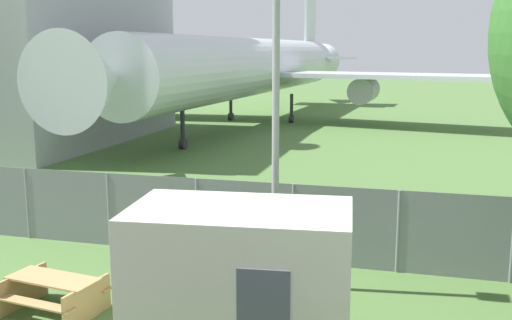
% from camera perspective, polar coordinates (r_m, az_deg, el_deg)
% --- Properties ---
extents(perimeter_fence, '(56.07, 0.07, 2.02)m').
position_cam_1_polar(perimeter_fence, '(15.68, -5.64, -5.36)').
color(perimeter_fence, gray).
rests_on(perimeter_fence, ground).
extents(airplane, '(36.04, 44.19, 11.97)m').
position_cam_1_polar(airplane, '(42.98, -0.10, 8.83)').
color(airplane, silver).
rests_on(airplane, ground).
extents(portable_cabin, '(4.03, 2.63, 2.61)m').
position_cam_1_polar(portable_cabin, '(10.69, -1.51, -11.34)').
color(portable_cabin, beige).
rests_on(portable_cabin, ground).
extents(picnic_bench_near_cabin, '(2.04, 1.65, 0.76)m').
position_cam_1_polar(picnic_bench_near_cabin, '(13.03, -18.71, -11.72)').
color(picnic_bench_near_cabin, tan).
rests_on(picnic_bench_near_cabin, ground).
extents(light_mast, '(0.44, 0.44, 7.14)m').
position_cam_1_polar(light_mast, '(12.87, 1.90, 6.62)').
color(light_mast, '#99999E').
rests_on(light_mast, ground).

